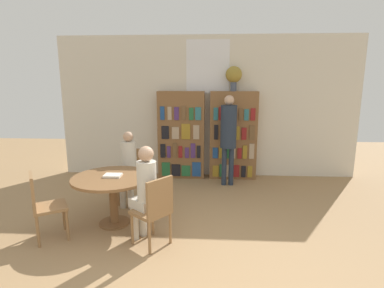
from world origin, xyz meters
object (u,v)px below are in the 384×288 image
(chair_near_camera, at_px, (43,203))
(librarian_standing, at_px, (229,131))
(reading_table, at_px, (113,185))
(seated_reader_right, at_px, (145,188))
(flower_vase, at_px, (234,75))
(seated_reader_left, at_px, (128,165))
(bookshelf_right, at_px, (233,136))
(bookshelf_left, at_px, (181,135))
(chair_far_side, at_px, (155,208))
(chair_left_side, at_px, (132,172))

(chair_near_camera, bearing_deg, librarian_standing, 99.72)
(reading_table, bearing_deg, chair_near_camera, -146.90)
(reading_table, distance_m, seated_reader_right, 0.73)
(flower_vase, height_order, seated_reader_left, flower_vase)
(bookshelf_right, xyz_separation_m, chair_near_camera, (-2.62, -2.81, -0.42))
(seated_reader_right, bearing_deg, librarian_standing, 11.49)
(bookshelf_left, distance_m, seated_reader_right, 2.79)
(reading_table, relative_size, chair_far_side, 1.25)
(seated_reader_right, bearing_deg, reading_table, 90.00)
(chair_left_side, relative_size, seated_reader_right, 0.71)
(chair_far_side, bearing_deg, reading_table, 90.00)
(flower_vase, bearing_deg, chair_left_side, -141.74)
(flower_vase, height_order, chair_near_camera, flower_vase)
(bookshelf_left, relative_size, chair_far_side, 2.05)
(chair_near_camera, height_order, librarian_standing, librarian_standing)
(flower_vase, xyz_separation_m, seated_reader_left, (-1.81, -1.61, -1.47))
(bookshelf_right, relative_size, chair_near_camera, 2.05)
(librarian_standing, bearing_deg, chair_far_side, -113.46)
(chair_far_side, bearing_deg, bookshelf_left, 37.66)
(reading_table, relative_size, seated_reader_right, 0.90)
(flower_vase, distance_m, librarian_standing, 1.19)
(chair_left_side, distance_m, chair_far_side, 1.61)
(bookshelf_right, xyz_separation_m, seated_reader_left, (-1.83, -1.60, -0.23))
(chair_near_camera, bearing_deg, flower_vase, 104.13)
(flower_vase, xyz_separation_m, chair_left_side, (-1.80, -1.42, -1.66))
(bookshelf_right, distance_m, chair_left_side, 2.35)
(bookshelf_left, relative_size, librarian_standing, 1.03)
(chair_near_camera, xyz_separation_m, seated_reader_left, (0.79, 1.21, 0.19))
(bookshelf_right, height_order, flower_vase, flower_vase)
(flower_vase, bearing_deg, reading_table, -128.51)
(flower_vase, xyz_separation_m, seated_reader_right, (-1.29, -2.78, -1.45))
(chair_near_camera, distance_m, chair_far_side, 1.46)
(bookshelf_left, distance_m, bookshelf_right, 1.10)
(bookshelf_left, height_order, flower_vase, flower_vase)
(bookshelf_left, xyz_separation_m, seated_reader_left, (-0.73, -1.60, -0.23))
(reading_table, height_order, librarian_standing, librarian_standing)
(bookshelf_left, height_order, seated_reader_right, bookshelf_left)
(chair_near_camera, xyz_separation_m, librarian_standing, (2.50, 2.31, 0.60))
(chair_left_side, xyz_separation_m, seated_reader_left, (-0.01, -0.18, 0.19))
(bookshelf_left, relative_size, flower_vase, 3.68)
(bookshelf_left, relative_size, seated_reader_left, 1.49)
(chair_far_side, xyz_separation_m, librarian_standing, (1.04, 2.39, 0.60))
(bookshelf_left, xyz_separation_m, seated_reader_right, (-0.21, -2.77, -0.21))
(chair_far_side, height_order, seated_reader_right, seated_reader_right)
(librarian_standing, bearing_deg, chair_left_side, -151.56)
(chair_left_side, height_order, librarian_standing, librarian_standing)
(seated_reader_right, bearing_deg, bookshelf_left, 34.67)
(reading_table, height_order, seated_reader_left, seated_reader_left)
(chair_left_side, bearing_deg, bookshelf_right, -139.19)
(chair_left_side, distance_m, seated_reader_right, 1.46)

